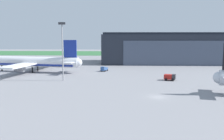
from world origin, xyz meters
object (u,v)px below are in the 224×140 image
at_px(stair_truck, 104,69).
at_px(apron_light_mast, 62,47).
at_px(airliner_far_left, 31,62).
at_px(fuel_bowser, 170,77).
at_px(maintenance_hangar, 187,48).

distance_m(stair_truck, apron_light_mast, 29.05).
bearing_deg(airliner_far_left, fuel_bowser, -18.34).
distance_m(maintenance_hangar, stair_truck, 58.94).
bearing_deg(apron_light_mast, stair_truck, 61.98).
distance_m(fuel_bowser, apron_light_mast, 39.10).
distance_m(maintenance_hangar, apron_light_mast, 84.06).
height_order(airliner_far_left, fuel_bowser, airliner_far_left).
bearing_deg(stair_truck, airliner_far_left, -174.09).
height_order(maintenance_hangar, stair_truck, maintenance_hangar).
bearing_deg(airliner_far_left, apron_light_mast, -47.45).
xyz_separation_m(stair_truck, apron_light_mast, (-12.68, -23.83, 10.75)).
height_order(maintenance_hangar, apron_light_mast, apron_light_mast).
distance_m(airliner_far_left, fuel_bowser, 59.58).
xyz_separation_m(fuel_bowser, stair_truck, (-24.92, 21.99, -0.20)).
bearing_deg(maintenance_hangar, stair_truck, -141.08).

